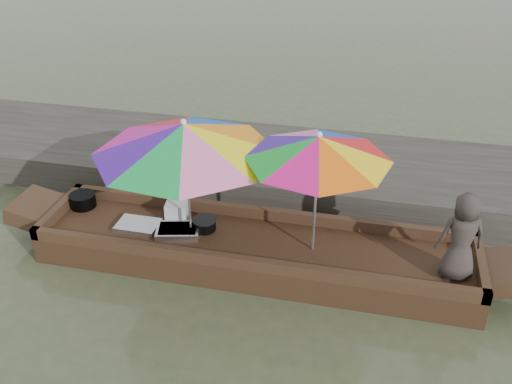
% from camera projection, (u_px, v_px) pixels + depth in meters
% --- Properties ---
extents(water, '(80.00, 80.00, 0.00)m').
position_uv_depth(water, '(254.00, 264.00, 7.25)').
color(water, '#40492B').
rests_on(water, ground).
extents(dock, '(22.00, 2.20, 0.50)m').
position_uv_depth(dock, '(286.00, 168.00, 8.98)').
color(dock, '#2D2B26').
rests_on(dock, ground).
extents(boat_hull, '(5.43, 1.20, 0.35)m').
position_uv_depth(boat_hull, '(254.00, 253.00, 7.16)').
color(boat_hull, black).
rests_on(boat_hull, water).
extents(cooking_pot, '(0.35, 0.35, 0.18)m').
position_uv_depth(cooking_pot, '(83.00, 200.00, 7.75)').
color(cooking_pot, black).
rests_on(cooking_pot, boat_hull).
extents(tray_crayfish, '(0.61, 0.49, 0.09)m').
position_uv_depth(tray_crayfish, '(178.00, 231.00, 7.18)').
color(tray_crayfish, silver).
rests_on(tray_crayfish, boat_hull).
extents(tray_scallop, '(0.54, 0.37, 0.06)m').
position_uv_depth(tray_scallop, '(138.00, 225.00, 7.33)').
color(tray_scallop, silver).
rests_on(tray_scallop, boat_hull).
extents(charcoal_grill, '(0.29, 0.29, 0.14)m').
position_uv_depth(charcoal_grill, '(205.00, 225.00, 7.27)').
color(charcoal_grill, black).
rests_on(charcoal_grill, boat_hull).
extents(supply_bag, '(0.31, 0.26, 0.26)m').
position_uv_depth(supply_bag, '(177.00, 212.00, 7.42)').
color(supply_bag, silver).
rests_on(supply_bag, boat_hull).
extents(vendor, '(0.59, 0.46, 1.07)m').
position_uv_depth(vendor, '(462.00, 237.00, 6.22)').
color(vendor, '#362E2B').
rests_on(vendor, boat_hull).
extents(umbrella_bow, '(2.72, 2.72, 1.55)m').
position_uv_depth(umbrella_bow, '(187.00, 179.00, 6.84)').
color(umbrella_bow, orange).
rests_on(umbrella_bow, boat_hull).
extents(umbrella_stern, '(1.89, 1.89, 1.55)m').
position_uv_depth(umbrella_stern, '(316.00, 194.00, 6.54)').
color(umbrella_stern, red).
rests_on(umbrella_stern, boat_hull).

